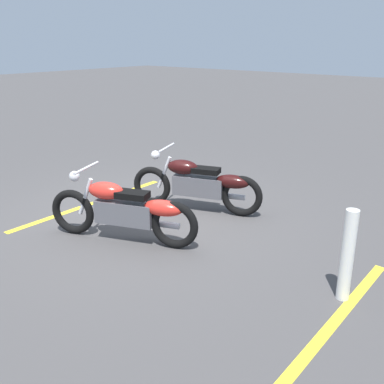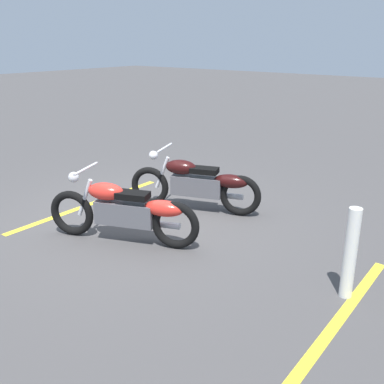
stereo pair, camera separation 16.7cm
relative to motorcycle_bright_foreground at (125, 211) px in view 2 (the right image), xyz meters
The scene contains 6 objects.
ground_plane 1.03m from the motorcycle_bright_foreground, 124.12° to the left, with size 60.00×60.00×0.00m, color #474444.
motorcycle_bright_foreground is the anchor object (origin of this frame).
motorcycle_dark_foreground 1.57m from the motorcycle_bright_foreground, 88.41° to the left, with size 2.13×0.92×1.04m.
bollard_post 2.97m from the motorcycle_bright_foreground, ahead, with size 0.14×0.14×1.04m, color white.
parking_stripe_near 1.76m from the motorcycle_bright_foreground, 158.18° to the left, with size 3.20×0.12×0.01m, color yellow.
parking_stripe_mid 3.07m from the motorcycle_bright_foreground, ahead, with size 3.20×0.12×0.01m, color yellow.
Camera 2 is at (4.74, -4.67, 2.70)m, focal length 41.61 mm.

